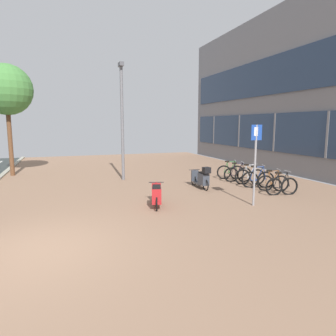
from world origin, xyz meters
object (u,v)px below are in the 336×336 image
(bicycle_rack_01, at_px, (273,183))
(bicycle_rack_05, at_px, (230,172))
(bicycle_rack_03, at_px, (250,177))
(parking_sign, at_px, (255,157))
(bicycle_rack_02, at_px, (258,179))
(scooter_mid, at_px, (157,195))
(bicycle_rack_04, at_px, (238,174))
(scooter_near, at_px, (202,178))
(lamp_post, at_px, (122,116))
(bicycle_rack_00, at_px, (282,186))
(street_tree, at_px, (6,90))

(bicycle_rack_01, relative_size, bicycle_rack_05, 0.96)
(bicycle_rack_03, xyz_separation_m, parking_sign, (-1.98, -3.12, 1.30))
(bicycle_rack_02, relative_size, scooter_mid, 0.84)
(bicycle_rack_02, xyz_separation_m, bicycle_rack_04, (-0.07, 1.46, -0.01))
(bicycle_rack_04, height_order, scooter_near, scooter_near)
(scooter_mid, xyz_separation_m, lamp_post, (-0.11, 5.19, 2.69))
(bicycle_rack_05, bearing_deg, scooter_mid, -143.49)
(bicycle_rack_05, bearing_deg, bicycle_rack_00, -88.84)
(bicycle_rack_00, relative_size, scooter_near, 0.80)
(bicycle_rack_01, distance_m, bicycle_rack_04, 2.21)
(bicycle_rack_02, distance_m, parking_sign, 3.31)
(bicycle_rack_04, bearing_deg, bicycle_rack_05, 86.85)
(bicycle_rack_03, bearing_deg, scooter_near, -176.10)
(bicycle_rack_05, distance_m, parking_sign, 5.11)
(bicycle_rack_03, distance_m, bicycle_rack_05, 1.47)
(bicycle_rack_01, bearing_deg, bicycle_rack_03, 94.20)
(bicycle_rack_04, distance_m, street_tree, 12.38)
(scooter_mid, bearing_deg, bicycle_rack_02, 16.60)
(scooter_near, height_order, scooter_mid, scooter_near)
(bicycle_rack_00, height_order, bicycle_rack_04, bicycle_rack_04)
(bicycle_rack_03, xyz_separation_m, bicycle_rack_05, (-0.14, 1.46, -0.01))
(bicycle_rack_00, relative_size, street_tree, 0.23)
(bicycle_rack_04, height_order, street_tree, street_tree)
(scooter_near, bearing_deg, bicycle_rack_01, -26.46)
(lamp_post, bearing_deg, bicycle_rack_00, -44.97)
(bicycle_rack_04, relative_size, street_tree, 0.23)
(bicycle_rack_01, distance_m, bicycle_rack_03, 1.46)
(bicycle_rack_04, xyz_separation_m, scooter_near, (-2.31, -0.90, 0.10))
(bicycle_rack_03, height_order, lamp_post, lamp_post)
(parking_sign, bearing_deg, scooter_near, 99.68)
(bicycle_rack_04, distance_m, parking_sign, 4.45)
(bicycle_rack_00, xyz_separation_m, scooter_near, (-2.42, 2.02, 0.10))
(scooter_mid, bearing_deg, parking_sign, -16.02)
(bicycle_rack_04, height_order, bicycle_rack_05, bicycle_rack_04)
(bicycle_rack_03, relative_size, scooter_mid, 0.85)
(bicycle_rack_00, bearing_deg, scooter_near, 140.18)
(bicycle_rack_01, height_order, scooter_near, scooter_near)
(bicycle_rack_04, height_order, lamp_post, lamp_post)
(bicycle_rack_01, xyz_separation_m, bicycle_rack_04, (-0.28, 2.19, 0.02))
(bicycle_rack_02, xyz_separation_m, lamp_post, (-5.12, 3.70, 2.73))
(lamp_post, distance_m, street_tree, 6.33)
(bicycle_rack_03, height_order, parking_sign, parking_sign)
(scooter_near, distance_m, street_tree, 10.97)
(bicycle_rack_01, relative_size, bicycle_rack_02, 0.89)
(bicycle_rack_04, xyz_separation_m, parking_sign, (-1.81, -3.85, 1.31))
(bicycle_rack_03, relative_size, bicycle_rack_04, 1.05)
(bicycle_rack_03, xyz_separation_m, bicycle_rack_04, (-0.18, 0.73, -0.00))
(bicycle_rack_03, bearing_deg, parking_sign, -122.41)
(scooter_mid, distance_m, parking_sign, 3.49)
(bicycle_rack_00, bearing_deg, lamp_post, 135.03)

